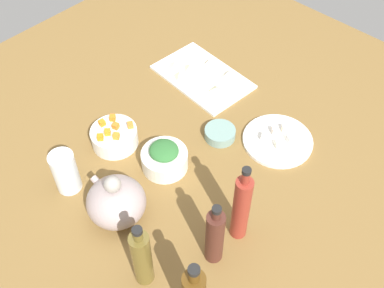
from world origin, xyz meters
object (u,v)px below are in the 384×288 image
at_px(bottle_2, 215,236).
at_px(teapot, 116,201).
at_px(cutting_board, 202,77).
at_px(plate_tofu, 278,141).
at_px(bowl_carrots, 114,137).
at_px(bottle_1, 241,208).
at_px(bowl_small_side, 220,133).
at_px(bottle_0, 142,258).
at_px(bowl_greens, 165,160).
at_px(drinking_glass_0, 65,172).

bearing_deg(bottle_2, teapot, 17.43).
height_order(cutting_board, plate_tofu, plate_tofu).
bearing_deg(bowl_carrots, teapot, 141.12).
bearing_deg(bottle_2, bottle_1, -91.42).
relative_size(bowl_small_side, bottle_2, 0.44).
xyz_separation_m(bowl_carrots, bottle_1, (-0.50, -0.02, 0.09)).
bearing_deg(bottle_0, bowl_greens, -52.81).
bearing_deg(plate_tofu, bowl_carrots, 43.71).
relative_size(plate_tofu, bottle_0, 0.95).
relative_size(bowl_greens, bowl_carrots, 0.96).
bearing_deg(bottle_1, plate_tofu, -71.19).
distance_m(bottle_0, bottle_1, 0.28).
bearing_deg(bottle_0, bottle_1, -109.05).
height_order(teapot, bottle_1, bottle_1).
height_order(cutting_board, bottle_0, bottle_0).
xyz_separation_m(bowl_carrots, bottle_0, (-0.41, 0.25, 0.08)).
distance_m(cutting_board, bowl_carrots, 0.43).
relative_size(bottle_1, bottle_2, 1.24).
bearing_deg(teapot, cutting_board, -69.84).
xyz_separation_m(teapot, drinking_glass_0, (0.18, 0.04, 0.00)).
xyz_separation_m(bowl_small_side, teapot, (0.02, 0.42, 0.05)).
bearing_deg(bowl_small_side, bottle_1, 139.03).
bearing_deg(teapot, bottle_2, -162.57).
bearing_deg(bottle_2, bowl_greens, -21.90).
relative_size(cutting_board, bottle_1, 1.22).
xyz_separation_m(bottle_1, bottle_2, (0.00, 0.10, -0.02)).
bearing_deg(plate_tofu, cutting_board, -9.38).
xyz_separation_m(teapot, bottle_0, (-0.19, 0.08, 0.04)).
relative_size(bowl_greens, bowl_small_side, 1.41).
xyz_separation_m(bowl_greens, bottle_2, (-0.31, 0.12, 0.07)).
height_order(plate_tofu, teapot, teapot).
bearing_deg(cutting_board, bottle_2, 134.67).
bearing_deg(bowl_carrots, cutting_board, -88.93).
xyz_separation_m(cutting_board, bowl_small_side, (-0.24, 0.18, 0.01)).
height_order(plate_tofu, bottle_2, bottle_2).
bearing_deg(plate_tofu, bottle_0, 92.40).
xyz_separation_m(bottle_0, drinking_glass_0, (0.37, -0.04, -0.03)).
bearing_deg(bowl_greens, drinking_glass_0, 58.40).
relative_size(plate_tofu, bottle_1, 0.80).
xyz_separation_m(bottle_0, bottle_1, (-0.09, -0.27, 0.02)).
height_order(bowl_small_side, bottle_1, bottle_1).
height_order(bowl_greens, bottle_2, bottle_2).
distance_m(cutting_board, drinking_glass_0, 0.64).
xyz_separation_m(bowl_small_side, drinking_glass_0, (0.20, 0.46, 0.05)).
bearing_deg(plate_tofu, bottle_1, 108.81).
bearing_deg(drinking_glass_0, bowl_small_side, -113.41).
relative_size(bottle_2, drinking_glass_0, 1.64).
relative_size(bowl_carrots, teapot, 0.82).
relative_size(plate_tofu, bowl_carrots, 1.53).
xyz_separation_m(bowl_small_side, bottle_1, (-0.27, 0.23, 0.11)).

